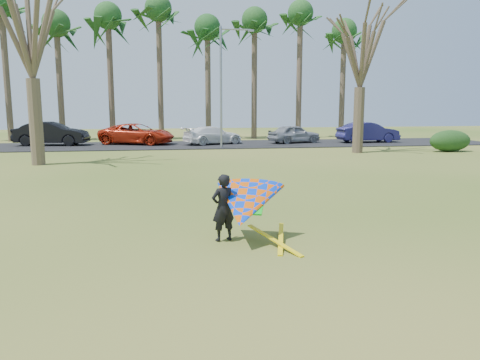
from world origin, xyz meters
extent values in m
plane|color=#255111|center=(0.00, 0.00, 0.00)|extent=(100.00, 100.00, 0.00)
cube|color=black|center=(0.00, 25.00, 0.03)|extent=(46.00, 7.00, 0.06)
cylinder|color=#4A3E2C|center=(-14.00, 31.00, 5.20)|extent=(0.48, 0.48, 10.40)
ellipsoid|color=#1C4C1B|center=(-14.00, 31.00, 10.70)|extent=(4.84, 4.84, 3.08)
cylinder|color=brown|center=(-10.00, 31.00, 4.50)|extent=(0.48, 0.48, 9.00)
ellipsoid|color=#1C4518|center=(-10.00, 31.00, 9.30)|extent=(4.84, 4.84, 3.08)
cylinder|color=#4E3D2E|center=(-6.00, 31.00, 4.85)|extent=(0.48, 0.48, 9.70)
ellipsoid|color=#1C4719|center=(-6.00, 31.00, 10.00)|extent=(4.84, 4.84, 3.08)
cylinder|color=#453529|center=(-2.00, 31.00, 5.20)|extent=(0.48, 0.48, 10.40)
ellipsoid|color=#174119|center=(-2.00, 31.00, 10.70)|extent=(4.84, 4.84, 3.08)
cylinder|color=#453729|center=(2.00, 31.00, 4.50)|extent=(0.48, 0.48, 9.00)
ellipsoid|color=#184519|center=(2.00, 31.00, 9.30)|extent=(4.84, 4.84, 3.08)
cylinder|color=brown|center=(6.00, 31.00, 4.85)|extent=(0.48, 0.48, 9.70)
ellipsoid|color=#1A4518|center=(6.00, 31.00, 10.00)|extent=(4.84, 4.84, 3.08)
cylinder|color=brown|center=(10.00, 31.00, 5.20)|extent=(0.48, 0.48, 10.40)
ellipsoid|color=#1C4B1A|center=(10.00, 31.00, 10.70)|extent=(4.84, 4.84, 3.08)
cylinder|color=brown|center=(14.00, 31.00, 4.50)|extent=(0.48, 0.48, 9.00)
ellipsoid|color=#1B4B1B|center=(14.00, 31.00, 9.30)|extent=(4.84, 4.84, 3.08)
cylinder|color=brown|center=(-8.00, 15.00, 2.10)|extent=(0.64, 0.64, 4.20)
cylinder|color=#47392A|center=(10.00, 18.00, 1.99)|extent=(0.64, 0.64, 3.99)
cylinder|color=gray|center=(2.00, 22.00, 4.00)|extent=(0.16, 0.16, 8.00)
cylinder|color=gray|center=(3.00, 22.00, 7.80)|extent=(2.00, 0.10, 0.10)
cube|color=gray|center=(4.00, 22.00, 7.75)|extent=(0.40, 0.18, 0.12)
ellipsoid|color=#183814|center=(16.03, 17.68, 0.68)|extent=(2.73, 1.24, 1.36)
imported|color=black|center=(-9.75, 25.91, 0.90)|extent=(5.25, 2.37, 1.67)
imported|color=#AE230D|center=(-3.76, 25.94, 0.82)|extent=(6.00, 4.40, 1.52)
imported|color=white|center=(1.75, 25.07, 0.71)|extent=(4.84, 3.43, 1.30)
imported|color=gray|center=(7.98, 25.20, 0.75)|extent=(4.34, 2.74, 1.38)
imported|color=#1D1B53|center=(13.78, 24.84, 0.83)|extent=(4.78, 1.88, 1.55)
imported|color=black|center=(-0.61, 0.54, 0.74)|extent=(0.63, 0.52, 1.48)
cone|color=#0437D8|center=(-0.16, 0.29, 0.85)|extent=(2.13, 2.39, 2.02)
cube|color=#0CBF19|center=(-0.04, 0.21, 0.80)|extent=(0.62, 0.60, 0.24)
cube|color=yellow|center=(0.39, -0.06, 0.01)|extent=(0.85, 1.66, 0.28)
cube|color=yellow|center=(0.59, 0.14, 0.01)|extent=(0.56, 1.76, 0.22)
camera|label=1|loc=(-1.86, -9.33, 2.96)|focal=35.00mm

